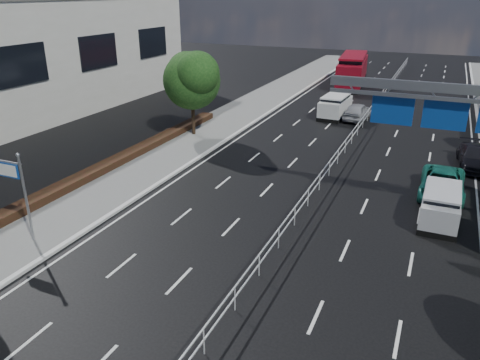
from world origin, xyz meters
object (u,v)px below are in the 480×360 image
at_px(overhead_gantry, 463,111).
at_px(red_bus, 353,69).
at_px(parked_car_dark, 475,157).
at_px(near_car_dark, 352,63).
at_px(white_minivan, 335,106).
at_px(silver_minivan, 441,205).
at_px(parked_car_teal, 442,184).
at_px(toilet_sign, 15,182).
at_px(near_car_silver, 357,111).

relative_size(overhead_gantry, red_bus, 0.83).
relative_size(overhead_gantry, parked_car_dark, 2.19).
xyz_separation_m(near_car_dark, parked_car_dark, (15.54, -38.77, -0.06)).
distance_m(white_minivan, red_bus, 16.73).
relative_size(white_minivan, silver_minivan, 1.13).
distance_m(parked_car_teal, parked_car_dark, 6.06).
distance_m(red_bus, silver_minivan, 36.85).
distance_m(overhead_gantry, parked_car_teal, 5.83).
distance_m(toilet_sign, parked_car_teal, 22.00).
bearing_deg(red_bus, silver_minivan, -78.39).
xyz_separation_m(toilet_sign, near_car_dark, (3.71, 57.77, -2.21)).
bearing_deg(near_car_dark, parked_car_dark, 113.12).
distance_m(toilet_sign, overhead_gantry, 20.52).
height_order(near_car_dark, parked_car_dark, near_car_dark).
relative_size(red_bus, silver_minivan, 2.93).
relative_size(red_bus, near_car_dark, 2.75).
bearing_deg(silver_minivan, white_minivan, 117.98).
bearing_deg(near_car_silver, red_bus, -73.62).
bearing_deg(red_bus, toilet_sign, -104.03).
bearing_deg(near_car_silver, parked_car_dark, 139.06).
bearing_deg(white_minivan, toilet_sign, -102.48).
height_order(near_car_silver, silver_minivan, silver_minivan).
bearing_deg(overhead_gantry, near_car_dark, 106.33).
distance_m(near_car_dark, silver_minivan, 49.91).
bearing_deg(silver_minivan, near_car_dark, 106.71).
distance_m(near_car_dark, parked_car_teal, 46.63).
relative_size(near_car_silver, near_car_dark, 0.98).
bearing_deg(toilet_sign, overhead_gantry, 29.60).
height_order(red_bus, near_car_silver, red_bus).
xyz_separation_m(toilet_sign, parked_car_teal, (17.45, 13.21, -2.24)).
relative_size(near_car_silver, parked_car_teal, 0.86).
relative_size(overhead_gantry, near_car_dark, 2.29).
bearing_deg(parked_car_teal, parked_car_dark, 72.88).
height_order(parked_car_teal, parked_car_dark, parked_car_teal).
relative_size(toilet_sign, near_car_dark, 0.97).
xyz_separation_m(toilet_sign, red_bus, (6.23, 44.87, -1.07)).
bearing_deg(white_minivan, overhead_gantry, -58.60).
bearing_deg(toilet_sign, red_bus, 82.09).
xyz_separation_m(white_minivan, near_car_silver, (2.01, -0.04, -0.24)).
relative_size(toilet_sign, parked_car_teal, 0.85).
height_order(red_bus, silver_minivan, red_bus).
bearing_deg(silver_minivan, red_bus, 108.47).
height_order(near_car_dark, parked_car_teal, near_car_dark).
height_order(white_minivan, parked_car_dark, white_minivan).
bearing_deg(white_minivan, red_bus, 99.11).
height_order(toilet_sign, white_minivan, toilet_sign).
height_order(overhead_gantry, white_minivan, overhead_gantry).
xyz_separation_m(overhead_gantry, near_car_silver, (-7.74, 18.16, -4.86)).
bearing_deg(overhead_gantry, near_car_silver, 113.09).
xyz_separation_m(white_minivan, parked_car_dark, (11.31, -9.25, -0.31)).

